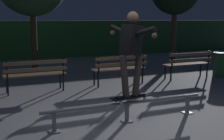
{
  "coord_description": "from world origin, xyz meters",
  "views": [
    {
      "loc": [
        -2.4,
        -4.74,
        1.9
      ],
      "look_at": [
        0.04,
        1.0,
        0.85
      ],
      "focal_mm": 49.07,
      "sensor_mm": 36.0,
      "label": 1
    }
  ],
  "objects": [
    {
      "name": "skateboarder",
      "position": [
        0.08,
        0.2,
        1.39
      ],
      "size": [
        0.63,
        1.4,
        1.56
      ],
      "color": "black",
      "rests_on": "skateboard"
    },
    {
      "name": "park_bench_right_center",
      "position": [
        1.21,
        3.19,
        0.54
      ],
      "size": [
        1.61,
        0.44,
        0.88
      ],
      "color": "black",
      "rests_on": "ground"
    },
    {
      "name": "skateboard",
      "position": [
        0.07,
        0.2,
        0.46
      ],
      "size": [
        0.8,
        0.3,
        0.09
      ],
      "color": "black",
      "rests_on": "grind_rail"
    },
    {
      "name": "hedge_backdrop",
      "position": [
        0.0,
        10.63,
        0.9
      ],
      "size": [
        24.0,
        1.2,
        1.81
      ],
      "primitive_type": "cube",
      "color": "#2D5B33",
      "rests_on": "ground"
    },
    {
      "name": "grind_rail",
      "position": [
        0.0,
        0.2,
        0.29
      ],
      "size": [
        3.21,
        0.18,
        0.38
      ],
      "color": "gray",
      "rests_on": "ground"
    },
    {
      "name": "ground_plane",
      "position": [
        0.0,
        0.0,
        0.0
      ],
      "size": [
        90.0,
        90.0,
        0.0
      ],
      "primitive_type": "plane",
      "color": "slate"
    },
    {
      "name": "trash_can",
      "position": [
        4.86,
        3.11,
        0.41
      ],
      "size": [
        0.52,
        0.52,
        0.8
      ],
      "color": "#23562D",
      "rests_on": "ground"
    },
    {
      "name": "park_bench_left_center",
      "position": [
        -1.18,
        3.19,
        0.54
      ],
      "size": [
        1.61,
        0.44,
        0.88
      ],
      "color": "black",
      "rests_on": "ground"
    },
    {
      "name": "park_bench_rightmost",
      "position": [
        3.61,
        3.19,
        0.54
      ],
      "size": [
        1.61,
        0.44,
        0.88
      ],
      "color": "black",
      "rests_on": "ground"
    }
  ]
}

